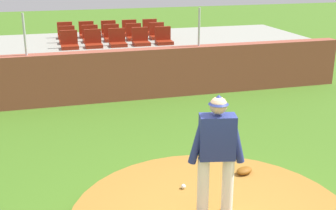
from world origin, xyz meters
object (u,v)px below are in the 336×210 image
(baseball, at_px, (183,186))
(stadium_chair_4, at_px, (164,39))
(stadium_chair_5, at_px, (67,38))
(stadium_chair_3, at_px, (141,39))
(fielding_glove, at_px, (244,171))
(stadium_chair_13, at_px, (130,31))
(stadium_chair_2, at_px, (118,41))
(stadium_chair_12, at_px, (109,31))
(stadium_chair_14, at_px, (150,30))
(stadium_chair_0, at_px, (69,43))
(stadium_chair_1, at_px, (93,42))
(pitcher, at_px, (217,147))
(stadium_chair_6, at_px, (91,37))
(stadium_chair_8, at_px, (134,35))
(stadium_chair_7, at_px, (112,36))
(stadium_chair_9, at_px, (157,34))
(stadium_chair_10, at_px, (65,33))
(stadium_chair_11, at_px, (87,32))

(baseball, distance_m, stadium_chair_4, 7.12)
(stadium_chair_5, bearing_deg, stadium_chair_3, 156.81)
(fielding_glove, height_order, stadium_chair_13, stadium_chair_13)
(stadium_chair_2, xyz_separation_m, stadium_chair_5, (-1.39, 0.89, 0.00))
(stadium_chair_12, bearing_deg, stadium_chair_13, 179.45)
(stadium_chair_3, height_order, stadium_chair_14, same)
(stadium_chair_0, height_order, stadium_chair_1, same)
(pitcher, bearing_deg, stadium_chair_2, 103.06)
(stadium_chair_6, relative_size, stadium_chair_8, 1.00)
(baseball, relative_size, stadium_chair_7, 0.15)
(stadium_chair_1, height_order, stadium_chair_9, same)
(stadium_chair_1, relative_size, stadium_chair_7, 1.00)
(stadium_chair_8, bearing_deg, stadium_chair_5, 0.26)
(stadium_chair_9, xyz_separation_m, stadium_chair_14, (-0.02, 0.87, 0.00))
(stadium_chair_9, bearing_deg, stadium_chair_1, 22.84)
(stadium_chair_4, bearing_deg, baseball, 77.32)
(stadium_chair_5, relative_size, stadium_chair_12, 1.00)
(stadium_chair_8, distance_m, stadium_chair_13, 0.90)
(stadium_chair_12, bearing_deg, stadium_chair_10, -1.13)
(stadium_chair_10, xyz_separation_m, stadium_chair_13, (2.10, -0.03, 0.00))
(baseball, xyz_separation_m, stadium_chair_14, (1.57, 8.66, 1.12))
(stadium_chair_0, distance_m, stadium_chair_3, 2.07)
(stadium_chair_7, distance_m, stadium_chair_9, 1.46)
(fielding_glove, distance_m, stadium_chair_9, 7.67)
(baseball, height_order, stadium_chair_13, stadium_chair_13)
(pitcher, xyz_separation_m, stadium_chair_3, (0.64, 7.66, 0.14))
(stadium_chair_0, xyz_separation_m, stadium_chair_5, (-0.01, 0.89, 0.00))
(baseball, relative_size, stadium_chair_5, 0.15)
(stadium_chair_12, bearing_deg, stadium_chair_0, 52.26)
(fielding_glove, distance_m, stadium_chair_2, 6.84)
(stadium_chair_5, distance_m, stadium_chair_10, 0.94)
(baseball, height_order, stadium_chair_2, stadium_chair_2)
(stadium_chair_8, distance_m, stadium_chair_9, 0.75)
(stadium_chair_4, bearing_deg, stadium_chair_2, -1.12)
(stadium_chair_10, bearing_deg, stadium_chair_14, 178.99)
(stadium_chair_6, xyz_separation_m, stadium_chair_7, (0.66, -0.02, 0.00))
(stadium_chair_3, relative_size, stadium_chair_8, 1.00)
(stadium_chair_8, bearing_deg, stadium_chair_1, 32.82)
(stadium_chair_11, bearing_deg, stadium_chair_9, 157.27)
(stadium_chair_4, distance_m, stadium_chair_13, 1.94)
(stadium_chair_11, bearing_deg, stadium_chair_10, -2.52)
(fielding_glove, height_order, stadium_chair_6, stadium_chair_6)
(fielding_glove, xyz_separation_m, stadium_chair_9, (0.46, 7.58, 1.10))
(pitcher, bearing_deg, stadium_chair_8, 98.51)
(stadium_chair_10, relative_size, stadium_chair_11, 1.00)
(stadium_chair_3, xyz_separation_m, stadium_chair_5, (-2.08, 0.89, 0.00))
(stadium_chair_0, xyz_separation_m, stadium_chair_10, (-0.01, 1.83, 0.00))
(stadium_chair_8, bearing_deg, stadium_chair_10, -24.27)
(baseball, bearing_deg, stadium_chair_2, 88.65)
(stadium_chair_6, bearing_deg, stadium_chair_9, 179.98)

